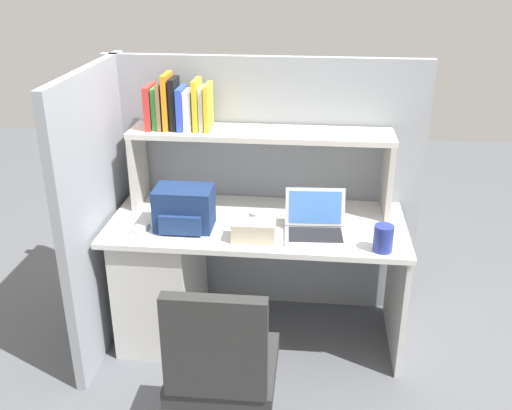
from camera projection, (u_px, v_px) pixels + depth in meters
name	position (u px, v px, depth m)	size (l,w,h in m)	color
ground_plane	(257.00, 333.00, 3.45)	(8.00, 8.00, 0.00)	#595B60
desk	(189.00, 270.00, 3.32)	(1.60, 0.70, 0.73)	silver
cubicle_partition_rear	(263.00, 188.00, 3.48)	(1.84, 0.05, 1.55)	gray
cubicle_partition_left	(101.00, 211.00, 3.17)	(0.05, 1.06, 1.55)	gray
overhead_hutch	(261.00, 148.00, 3.19)	(1.44, 0.28, 0.45)	#BCB7AC
reference_books_on_shelf	(179.00, 106.00, 3.15)	(0.35, 0.18, 0.30)	red
laptop	(315.00, 225.00, 3.00)	(0.32, 0.28, 0.22)	#B7BABF
backpack	(184.00, 209.00, 3.04)	(0.30, 0.23, 0.22)	navy
computer_mouse	(140.00, 229.00, 3.03)	(0.06, 0.10, 0.03)	silver
paper_cup	(256.00, 220.00, 3.05)	(0.08, 0.08, 0.10)	white
tissue_box	(254.00, 231.00, 2.94)	(0.22, 0.12, 0.10)	#BFB299
snack_canister	(383.00, 238.00, 2.82)	(0.10, 0.10, 0.13)	navy
office_chair	(222.00, 388.00, 2.45)	(0.52, 0.52, 0.93)	black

